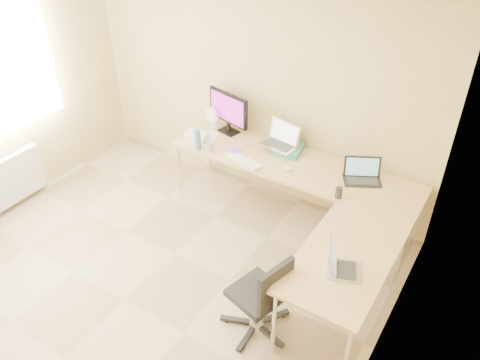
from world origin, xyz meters
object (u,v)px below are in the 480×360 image
Objects in this scene: laptop_black at (363,172)px; desk_fan at (214,118)px; laptop_center at (279,136)px; mug at (209,147)px; monitor at (228,113)px; keyboard at (243,160)px; laptop_return at (346,261)px; water_bottle at (197,140)px; office_chair at (257,286)px; desk_main at (291,192)px; desk_return at (340,288)px.

desk_fan is at bearing 147.37° from laptop_black.
mug is (-0.63, -0.41, -0.13)m from laptop_center.
keyboard is at bearing -30.29° from monitor.
water_bottle is at bearing 44.82° from laptop_return.
office_chair is at bearing -38.98° from water_bottle.
laptop_return is (1.03, -1.15, 0.47)m from desk_main.
laptop_center reaches higher than desk_fan.
laptop_black is (0.71, 0.07, 0.48)m from desk_main.
laptop_black is 1.84m from desk_fan.
keyboard is 0.55m from water_bottle.
laptop_black is at bearing 12.24° from water_bottle.
mug reaches higher than desk_return.
laptop_center is (0.68, -0.06, -0.06)m from monitor.
water_bottle reaches higher than laptop_black.
keyboard reaches higher than desk_return.
laptop_center reaches higher than office_chair.
desk_fan reaches higher than laptop_return.
desk_main is at bearing 16.65° from water_bottle.
water_bottle is (-0.53, -0.06, 0.11)m from keyboard.
monitor is 0.68m from laptop_center.
water_bottle is 0.51m from desk_fan.
desk_fan is 2.30m from office_chair.
laptop_center is 0.96m from laptop_black.
laptop_return reaches higher than office_chair.
laptop_center is at bearing 22.30° from laptop_return.
desk_main is 0.64m from keyboard.
laptop_center is 1.26× the size of laptop_return.
keyboard is 0.52× the size of office_chair.
office_chair reaches higher than keyboard.
laptop_black is 1.27m from laptop_return.
desk_fan is (-0.67, 0.44, 0.11)m from keyboard.
desk_main is at bearing 134.27° from desk_return.
desk_main is at bearing 11.43° from desk_fan.
laptop_black is at bearing 8.40° from monitor.
laptop_center is 1.58× the size of desk_fan.
monitor reaches higher than water_bottle.
desk_return is at bearing -21.72° from mug.
desk_fan is (-0.25, 0.46, 0.07)m from mug.
monitor reaches higher than desk_return.
water_bottle is 0.80× the size of laptop_return.
desk_main is 6.95× the size of laptop_center.
laptop_black is 1.59m from office_chair.
monitor reaches higher than desk_fan.
laptop_return is (2.15, -1.35, -0.02)m from desk_fan.
desk_return is at bearing -45.73° from desk_main.
desk_main is 7.46× the size of laptop_black.
laptop_black is 1.74m from water_bottle.
desk_main is at bearing 19.45° from laptop_return.
keyboard is 1.75m from laptop_return.
laptop_black is at bearing 5.49° from laptop_center.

